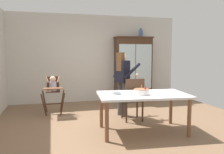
{
  "coord_description": "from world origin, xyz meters",
  "views": [
    {
      "loc": [
        -1.35,
        -4.49,
        1.5
      ],
      "look_at": [
        0.04,
        0.7,
        0.95
      ],
      "focal_mm": 36.56,
      "sensor_mm": 36.0,
      "label": 1
    }
  ],
  "objects": [
    {
      "name": "serving_bowl",
      "position": [
        -0.18,
        -0.42,
        0.77
      ],
      "size": [
        0.18,
        0.18,
        0.05
      ],
      "primitive_type": "cylinder",
      "color": "#B2BCC6",
      "rests_on": "dining_table"
    },
    {
      "name": "ground_plane",
      "position": [
        0.0,
        0.0,
        0.0
      ],
      "size": [
        6.24,
        6.24,
        0.0
      ],
      "primitive_type": "plane",
      "color": "brown"
    },
    {
      "name": "birthday_cake",
      "position": [
        0.26,
        -0.59,
        0.79
      ],
      "size": [
        0.28,
        0.28,
        0.19
      ],
      "color": "white",
      "rests_on": "dining_table"
    },
    {
      "name": "china_cabinet",
      "position": [
        1.18,
        2.37,
        1.02
      ],
      "size": [
        1.21,
        0.48,
        2.03
      ],
      "color": "#422819",
      "rests_on": "ground_plane"
    },
    {
      "name": "dining_table",
      "position": [
        0.32,
        -0.51,
        0.66
      ],
      "size": [
        1.77,
        1.14,
        0.74
      ],
      "color": "silver",
      "rests_on": "ground_plane"
    },
    {
      "name": "high_chair_with_toddler",
      "position": [
        -1.32,
        1.31,
        0.65
      ],
      "size": [
        0.59,
        0.69,
        0.95
      ],
      "rotation": [
        0.0,
        0.0,
        -0.02
      ],
      "color": "#422819",
      "rests_on": "ground_plane"
    },
    {
      "name": "adult_person",
      "position": [
        0.29,
        0.69,
        0.97
      ],
      "size": [
        0.63,
        0.62,
        1.53
      ],
      "rotation": [
        0.0,
        0.0,
        1.94
      ],
      "color": "#47474C",
      "rests_on": "ground_plane"
    },
    {
      "name": "wall_back",
      "position": [
        0.0,
        2.63,
        1.35
      ],
      "size": [
        5.32,
        0.06,
        2.7
      ],
      "primitive_type": "cube",
      "color": "beige",
      "rests_on": "ground_plane"
    },
    {
      "name": "dining_chair_far_side",
      "position": [
        0.4,
        0.2,
        0.56
      ],
      "size": [
        0.46,
        0.46,
        0.96
      ],
      "rotation": [
        0.0,
        0.0,
        3.1
      ],
      "color": "#422819",
      "rests_on": "ground_plane"
    },
    {
      "name": "ceramic_vase",
      "position": [
        1.42,
        2.37,
        2.15
      ],
      "size": [
        0.13,
        0.13,
        0.27
      ],
      "color": "#3D567F",
      "rests_on": "china_cabinet"
    }
  ]
}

